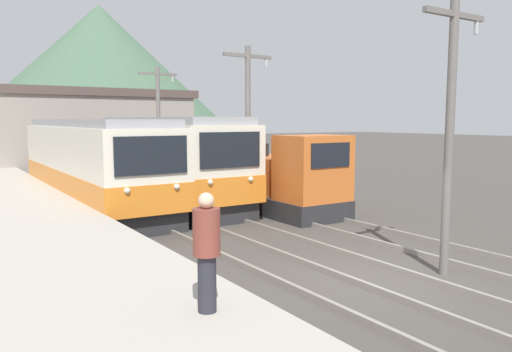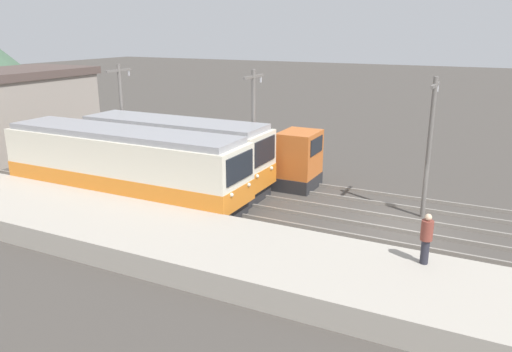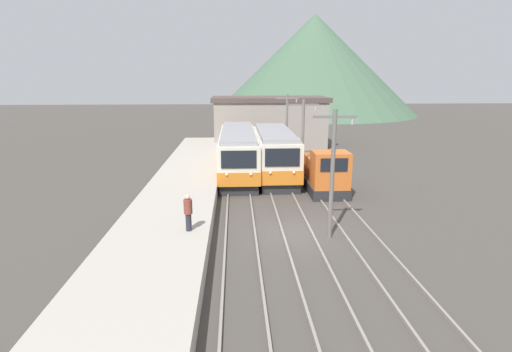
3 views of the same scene
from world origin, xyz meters
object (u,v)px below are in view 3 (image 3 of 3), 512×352
Objects in this scene: commuter_train_left at (238,154)px; person_on_platform at (188,211)px; catenary_mast_near at (333,169)px; catenary_mast_far at (287,126)px; commuter_train_center at (274,156)px; catenary_mast_mid at (303,141)px; shunting_locomotive at (324,174)px.

commuter_train_left reaches higher than person_on_platform.
catenary_mast_far is (0.00, 16.83, 0.00)m from catenary_mast_near.
catenary_mast_mid reaches higher than commuter_train_center.
catenary_mast_mid is at bearing 54.82° from person_on_platform.
commuter_train_left is 2.06× the size of catenary_mast_near.
person_on_platform is at bearing -131.63° from shunting_locomotive.
commuter_train_left is at bearing 108.12° from catenary_mast_near.
commuter_train_center is 1.68× the size of catenary_mast_mid.
catenary_mast_mid is (-1.49, 0.27, 2.18)m from shunting_locomotive.
catenary_mast_mid and catenary_mast_far have the same top height.
catenary_mast_far is at bearing 71.88° from commuter_train_center.
shunting_locomotive is 0.93× the size of catenary_mast_near.
commuter_train_center reaches higher than shunting_locomotive.
shunting_locomotive is at bearing -80.25° from catenary_mast_far.
commuter_train_center is 12.43m from catenary_mast_near.
commuter_train_center is 14.16m from person_on_platform.
shunting_locomotive is 8.56m from catenary_mast_near.
commuter_train_left is 2.96m from commuter_train_center.
catenary_mast_mid is 1.00× the size of catenary_mast_far.
catenary_mast_mid is at bearing 90.00° from catenary_mast_near.
catenary_mast_far is (1.51, 4.61, 1.70)m from commuter_train_center.
catenary_mast_near reaches higher than commuter_train_left.
commuter_train_left is 2.06× the size of catenary_mast_mid.
catenary_mast_far reaches higher than person_on_platform.
catenary_mast_far is at bearing 90.00° from catenary_mast_mid.
person_on_platform is at bearing -99.31° from commuter_train_left.
commuter_train_center is 4.43m from catenary_mast_mid.
commuter_train_center is at bearing 97.04° from catenary_mast_near.
catenary_mast_far is (-1.49, 8.68, 2.18)m from shunting_locomotive.
catenary_mast_near reaches higher than shunting_locomotive.
commuter_train_left is 1.22× the size of commuter_train_center.
commuter_train_center is at bearing 68.81° from person_on_platform.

